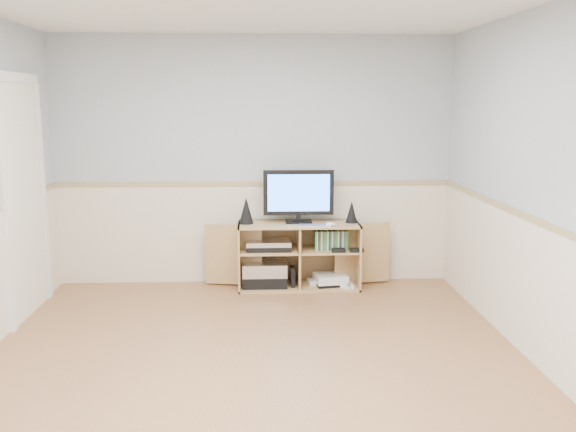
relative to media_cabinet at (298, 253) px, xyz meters
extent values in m
cube|color=#B07B4E|center=(-0.44, -2.05, -0.34)|extent=(4.00, 4.50, 0.02)
cube|color=#9DA6AA|center=(1.57, -2.05, 0.92)|extent=(0.02, 4.50, 2.50)
cube|color=#9DA6AA|center=(-0.44, 0.21, 0.92)|extent=(4.00, 0.02, 2.50)
cube|color=#9DA6AA|center=(-0.44, -4.31, 0.92)|extent=(4.00, 0.02, 2.50)
cube|color=beige|center=(-0.44, 0.19, 0.17)|extent=(4.00, 0.01, 1.00)
cube|color=tan|center=(-0.44, 0.19, 0.69)|extent=(4.00, 0.02, 0.04)
cube|color=white|center=(-2.42, -0.75, 0.67)|extent=(0.03, 0.82, 2.00)
cube|color=tan|center=(0.00, -0.05, -0.32)|extent=(1.20, 0.45, 0.02)
cube|color=tan|center=(0.00, -0.05, 0.31)|extent=(1.20, 0.45, 0.02)
cube|color=tan|center=(-0.59, -0.05, -0.01)|extent=(0.02, 0.45, 0.65)
cube|color=tan|center=(0.59, -0.05, -0.01)|extent=(0.02, 0.45, 0.65)
cube|color=tan|center=(0.00, 0.16, -0.01)|extent=(1.20, 0.02, 0.65)
cube|color=tan|center=(0.00, -0.05, -0.01)|extent=(0.02, 0.43, 0.61)
cube|color=tan|center=(-0.30, -0.05, 0.05)|extent=(0.57, 0.41, 0.02)
cube|color=tan|center=(0.30, -0.05, 0.05)|extent=(0.57, 0.41, 0.02)
cube|color=tan|center=(-0.65, 0.01, -0.01)|extent=(0.58, 0.12, 0.61)
cube|color=tan|center=(0.65, 0.01, -0.01)|extent=(0.58, 0.12, 0.61)
cube|color=black|center=(0.00, 0.00, 0.33)|extent=(0.26, 0.18, 0.02)
cube|color=black|center=(0.00, 0.00, 0.37)|extent=(0.05, 0.04, 0.06)
cube|color=black|center=(0.00, 0.00, 0.62)|extent=(0.70, 0.05, 0.45)
cube|color=#2E71F6|center=(0.00, -0.03, 0.62)|extent=(0.61, 0.01, 0.37)
cone|color=black|center=(-0.52, -0.03, 0.45)|extent=(0.14, 0.14, 0.26)
cone|color=black|center=(0.53, -0.03, 0.43)|extent=(0.12, 0.12, 0.22)
cube|color=silver|center=(0.15, -0.19, 0.32)|extent=(0.31, 0.14, 0.01)
ellipsoid|color=white|center=(0.30, -0.19, 0.34)|extent=(0.11, 0.10, 0.04)
cube|color=black|center=(-0.34, -0.05, -0.26)|extent=(0.44, 0.33, 0.11)
cube|color=silver|center=(-0.34, -0.05, -0.14)|extent=(0.44, 0.33, 0.13)
cube|color=black|center=(-0.30, -0.05, 0.08)|extent=(0.44, 0.31, 0.05)
cube|color=silver|center=(-0.30, -0.05, 0.13)|extent=(0.44, 0.31, 0.05)
cube|color=black|center=(-0.06, -0.10, -0.21)|extent=(0.04, 0.14, 0.20)
cube|color=white|center=(0.20, -0.02, -0.29)|extent=(0.23, 0.19, 0.05)
cube|color=black|center=(0.32, -0.07, -0.30)|extent=(0.33, 0.28, 0.03)
cube|color=white|center=(0.32, -0.07, -0.24)|extent=(0.35, 0.31, 0.08)
cube|color=white|center=(0.52, -0.15, -0.30)|extent=(0.04, 0.14, 0.03)
cube|color=white|center=(0.50, 0.01, -0.30)|extent=(0.09, 0.15, 0.03)
cube|color=#3F8C3F|center=(0.32, -0.07, 0.15)|extent=(0.33, 0.14, 0.19)
cube|color=white|center=(0.56, 0.18, 0.27)|extent=(0.12, 0.03, 0.12)
camera|label=1|loc=(-0.41, -6.29, 1.51)|focal=40.00mm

